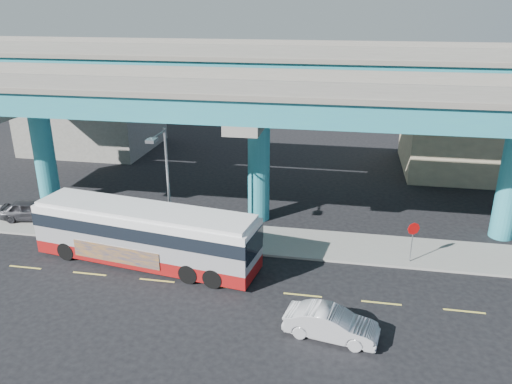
% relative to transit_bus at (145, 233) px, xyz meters
% --- Properties ---
extents(ground, '(120.00, 120.00, 0.00)m').
position_rel_transit_bus_xyz_m(ground, '(5.28, -1.58, -1.88)').
color(ground, black).
rests_on(ground, ground).
extents(sidewalk, '(70.00, 4.00, 0.15)m').
position_rel_transit_bus_xyz_m(sidewalk, '(5.28, 3.92, -1.81)').
color(sidewalk, gray).
rests_on(sidewalk, ground).
extents(lane_markings, '(58.00, 0.12, 0.01)m').
position_rel_transit_bus_xyz_m(lane_markings, '(5.28, -1.88, -1.88)').
color(lane_markings, '#D8C64C').
rests_on(lane_markings, ground).
extents(viaduct, '(52.00, 12.40, 11.70)m').
position_rel_transit_bus_xyz_m(viaduct, '(5.28, 7.53, 7.26)').
color(viaduct, teal).
rests_on(viaduct, ground).
extents(building_beige, '(14.00, 10.23, 7.00)m').
position_rel_transit_bus_xyz_m(building_beige, '(23.28, 21.40, 1.62)').
color(building_beige, tan).
rests_on(building_beige, ground).
extents(building_concrete, '(12.00, 10.00, 9.00)m').
position_rel_transit_bus_xyz_m(building_concrete, '(-14.72, 22.42, 2.62)').
color(building_concrete, gray).
rests_on(building_concrete, ground).
extents(transit_bus, '(13.64, 4.89, 3.43)m').
position_rel_transit_bus_xyz_m(transit_bus, '(0.00, 0.00, 0.00)').
color(transit_bus, maroon).
rests_on(transit_bus, ground).
extents(sedan, '(2.97, 4.77, 1.40)m').
position_rel_transit_bus_xyz_m(sedan, '(10.86, -5.09, -1.18)').
color(sedan, '#B9BABF').
rests_on(sedan, ground).
extents(parked_car, '(2.90, 4.59, 1.39)m').
position_rel_transit_bus_xyz_m(parked_car, '(-10.13, 4.06, -1.04)').
color(parked_car, '#323237').
rests_on(parked_car, sidewalk).
extents(street_lamp, '(0.50, 2.42, 7.38)m').
position_rel_transit_bus_xyz_m(street_lamp, '(0.64, 1.87, 3.09)').
color(street_lamp, gray).
rests_on(street_lamp, sidewalk).
extents(stop_sign, '(0.70, 0.30, 2.47)m').
position_rel_transit_bus_xyz_m(stop_sign, '(15.09, 2.60, 0.04)').
color(stop_sign, gray).
rests_on(stop_sign, sidewalk).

